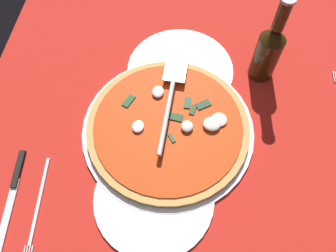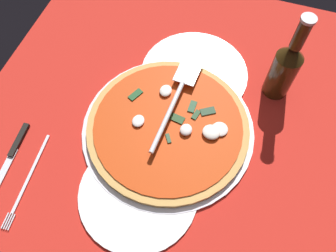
% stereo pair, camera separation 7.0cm
% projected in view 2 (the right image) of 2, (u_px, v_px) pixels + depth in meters
% --- Properties ---
extents(ground_plane, '(0.97, 0.97, 0.01)m').
position_uv_depth(ground_plane, '(192.00, 144.00, 0.71)').
color(ground_plane, red).
extents(pizza_pan, '(0.37, 0.37, 0.01)m').
position_uv_depth(pizza_pan, '(168.00, 129.00, 0.72)').
color(pizza_pan, silver).
rests_on(pizza_pan, ground_plane).
extents(dinner_plate_left, '(0.23, 0.23, 0.01)m').
position_uv_depth(dinner_plate_left, '(138.00, 193.00, 0.65)').
color(dinner_plate_left, white).
rests_on(dinner_plate_left, ground_plane).
extents(dinner_plate_right, '(0.25, 0.25, 0.01)m').
position_uv_depth(dinner_plate_right, '(194.00, 73.00, 0.79)').
color(dinner_plate_right, white).
rests_on(dinner_plate_right, ground_plane).
extents(pizza, '(0.34, 0.34, 0.03)m').
position_uv_depth(pizza, '(169.00, 126.00, 0.70)').
color(pizza, tan).
rests_on(pizza, pizza_pan).
extents(pizza_server, '(0.26, 0.05, 0.01)m').
position_uv_depth(pizza_server, '(177.00, 97.00, 0.71)').
color(pizza_server, silver).
rests_on(pizza_server, pizza).
extents(place_setting_far, '(0.21, 0.13, 0.01)m').
position_uv_depth(place_setting_far, '(19.00, 169.00, 0.68)').
color(place_setting_far, white).
rests_on(place_setting_far, ground_plane).
extents(beer_bottle, '(0.06, 0.06, 0.22)m').
position_uv_depth(beer_bottle, '(285.00, 68.00, 0.70)').
color(beer_bottle, '#33230D').
rests_on(beer_bottle, ground_plane).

